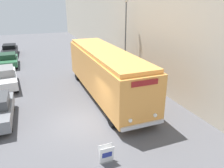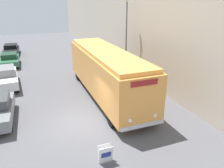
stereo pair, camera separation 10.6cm
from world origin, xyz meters
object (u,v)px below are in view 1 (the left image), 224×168
at_px(streetlamp, 126,27).
at_px(parked_car_distant, 10,50).
at_px(parked_car_mid, 4,77).
at_px(sign_board, 106,154).
at_px(parked_car_far, 8,60).
at_px(vintage_bus, 105,71).

xyz_separation_m(streetlamp, parked_car_distant, (-10.59, 13.07, -3.75)).
distance_m(streetlamp, parked_car_mid, 11.17).
bearing_deg(parked_car_distant, parked_car_mid, -87.73).
bearing_deg(sign_board, streetlamp, 61.47).
bearing_deg(parked_car_distant, parked_car_far, -87.31).
height_order(vintage_bus, parked_car_distant, vintage_bus).
bearing_deg(streetlamp, parked_car_far, 144.98).
relative_size(vintage_bus, parked_car_distant, 2.60).
distance_m(sign_board, parked_car_far, 18.83).
relative_size(streetlamp, parked_car_distant, 1.59).
relative_size(vintage_bus, sign_board, 13.69).
xyz_separation_m(vintage_bus, parked_car_far, (-7.10, 11.36, -1.24)).
relative_size(sign_board, streetlamp, 0.12).
bearing_deg(vintage_bus, sign_board, -109.85).
bearing_deg(streetlamp, sign_board, -118.53).
distance_m(vintage_bus, parked_car_mid, 8.58).
bearing_deg(parked_car_far, parked_car_distant, 90.76).
relative_size(streetlamp, parked_car_mid, 1.49).
distance_m(streetlamp, parked_car_far, 13.39).
relative_size(sign_board, parked_car_mid, 0.18).
bearing_deg(sign_board, parked_car_far, 104.19).
height_order(sign_board, parked_car_far, parked_car_far).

